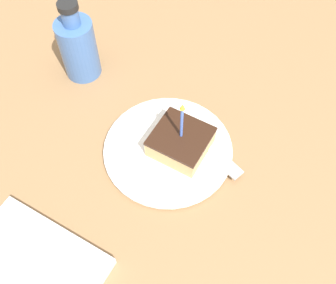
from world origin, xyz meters
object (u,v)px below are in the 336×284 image
cake_slice (180,142)px  fork (211,151)px  plate (168,150)px  bottle (78,47)px

cake_slice → fork: cake_slice is taller
plate → bottle: size_ratio=1.37×
cake_slice → fork: 0.06m
cake_slice → bottle: bottle is taller
plate → bottle: bearing=-108.8°
plate → fork: fork is taller
fork → bottle: 0.35m
plate → bottle: bottle is taller
fork → plate: bearing=-65.8°
plate → fork: size_ratio=1.48×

